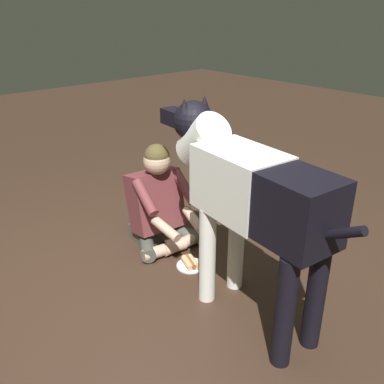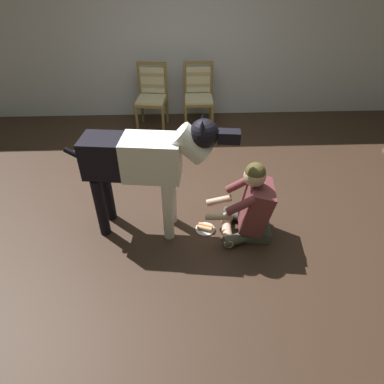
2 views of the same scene
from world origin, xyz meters
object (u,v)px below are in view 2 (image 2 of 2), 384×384
dining_chair_right_of_pair (198,92)px  hot_dog_on_plate (205,228)px  large_dog (146,161)px  dining_chair_left_of_pair (152,93)px  person_sitting_on_floor (250,206)px

dining_chair_right_of_pair → hot_dog_on_plate: (-0.07, -2.57, -0.52)m
large_dog → hot_dog_on_plate: size_ratio=7.80×
large_dog → dining_chair_left_of_pair: bearing=92.3°
person_sitting_on_floor → large_dog: bearing=173.3°
dining_chair_right_of_pair → person_sitting_on_floor: bearing=-82.0°
dining_chair_left_of_pair → hot_dog_on_plate: dining_chair_left_of_pair is taller
person_sitting_on_floor → large_dog: large_dog is taller
large_dog → hot_dog_on_plate: 0.97m
person_sitting_on_floor → large_dog: (-1.00, 0.12, 0.47)m
dining_chair_right_of_pair → dining_chair_left_of_pair: bearing=-179.9°
dining_chair_left_of_pair → person_sitting_on_floor: size_ratio=1.17×
hot_dog_on_plate → dining_chair_left_of_pair: bearing=104.5°
dining_chair_left_of_pair → hot_dog_on_plate: (0.66, -2.56, -0.52)m
large_dog → person_sitting_on_floor: bearing=-6.7°
hot_dog_on_plate → dining_chair_right_of_pair: bearing=88.4°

